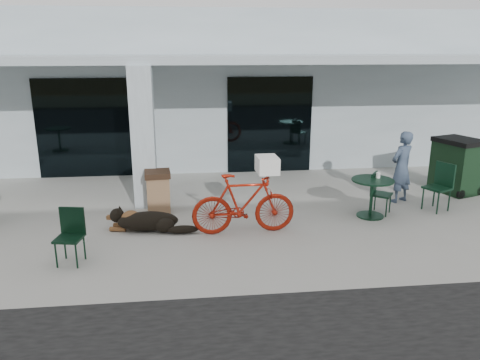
{
  "coord_description": "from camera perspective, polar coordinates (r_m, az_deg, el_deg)",
  "views": [
    {
      "loc": [
        -0.52,
        -8.04,
        3.51
      ],
      "look_at": [
        0.46,
        0.65,
        1.0
      ],
      "focal_mm": 35.0,
      "sensor_mm": 36.0,
      "label": 1
    }
  ],
  "objects": [
    {
      "name": "column",
      "position": [
        10.57,
        -11.7,
        5.04
      ],
      "size": [
        0.5,
        0.5,
        3.12
      ],
      "primitive_type": "cube",
      "color": "silver",
      "rests_on": "ground"
    },
    {
      "name": "overhang",
      "position": [
        11.65,
        -4.01,
        14.49
      ],
      "size": [
        22.0,
        2.8,
        0.18
      ],
      "primitive_type": "cube",
      "color": "silver",
      "rests_on": "column"
    },
    {
      "name": "cafe_chair_near",
      "position": [
        8.27,
        -20.12,
        -6.61
      ],
      "size": [
        0.5,
        0.53,
        0.93
      ],
      "primitive_type": null,
      "rotation": [
        0.0,
        0.0,
        -0.18
      ],
      "color": "#11321F",
      "rests_on": "ground"
    },
    {
      "name": "cup_near_dog",
      "position": [
        9.26,
        -18.42,
        -6.79
      ],
      "size": [
        0.09,
        0.09,
        0.1
      ],
      "primitive_type": "cylinder",
      "rotation": [
        0.0,
        0.0,
        -0.13
      ],
      "color": "white",
      "rests_on": "ground"
    },
    {
      "name": "cup_on_table",
      "position": [
        10.31,
        16.49,
        0.56
      ],
      "size": [
        0.09,
        0.09,
        0.12
      ],
      "primitive_type": "cylinder",
      "rotation": [
        0.0,
        0.0,
        -0.01
      ],
      "color": "white",
      "rests_on": "cafe_table_far"
    },
    {
      "name": "ground",
      "position": [
        8.79,
        -2.54,
        -7.55
      ],
      "size": [
        80.0,
        80.0,
        0.0
      ],
      "primitive_type": "plane",
      "color": "#AFADA5",
      "rests_on": "ground"
    },
    {
      "name": "laundry_basket",
      "position": [
        8.85,
        3.33,
        1.88
      ],
      "size": [
        0.41,
        0.54,
        0.31
      ],
      "primitive_type": "cube",
      "rotation": [
        0.0,
        0.0,
        1.61
      ],
      "color": "white",
      "rests_on": "bicycle"
    },
    {
      "name": "bicycle",
      "position": [
        8.98,
        0.44,
        -2.89
      ],
      "size": [
        2.01,
        0.63,
        1.2
      ],
      "primitive_type": "imported",
      "rotation": [
        0.0,
        0.0,
        1.61
      ],
      "color": "#AD1F0E",
      "rests_on": "ground"
    },
    {
      "name": "building",
      "position": [
        16.59,
        -4.73,
        11.59
      ],
      "size": [
        22.0,
        7.0,
        4.5
      ],
      "primitive_type": "cube",
      "color": "silver",
      "rests_on": "ground"
    },
    {
      "name": "dog",
      "position": [
        9.37,
        -11.16,
        -4.82
      ],
      "size": [
        1.43,
        0.72,
        0.45
      ],
      "primitive_type": null,
      "rotation": [
        0.0,
        0.0,
        -0.2
      ],
      "color": "black",
      "rests_on": "ground"
    },
    {
      "name": "wheeled_bin",
      "position": [
        12.72,
        24.92,
        1.61
      ],
      "size": [
        1.13,
        1.27,
        1.35
      ],
      "primitive_type": null,
      "rotation": [
        0.0,
        0.0,
        0.33
      ],
      "color": "black",
      "rests_on": "ground"
    },
    {
      "name": "trash_receptacle",
      "position": [
        10.32,
        -9.93,
        -1.41
      ],
      "size": [
        0.59,
        0.59,
        0.92
      ],
      "primitive_type": null,
      "rotation": [
        0.0,
        0.0,
        0.08
      ],
      "color": "brown",
      "rests_on": "ground"
    },
    {
      "name": "cafe_chair_far_b",
      "position": [
        11.13,
        22.91,
        -0.84
      ],
      "size": [
        0.68,
        0.65,
        1.06
      ],
      "primitive_type": null,
      "rotation": [
        0.0,
        0.0,
        -1.13
      ],
      "color": "#11321F",
      "rests_on": "ground"
    },
    {
      "name": "cafe_table_far",
      "position": [
        10.29,
        15.72,
        -2.13
      ],
      "size": [
        0.88,
        0.88,
        0.82
      ],
      "primitive_type": null,
      "rotation": [
        0.0,
        0.0,
        -0.01
      ],
      "color": "#11321F",
      "rests_on": "ground"
    },
    {
      "name": "storefront_glass_left",
      "position": [
        13.47,
        -17.94,
        6.0
      ],
      "size": [
        2.8,
        0.06,
        2.7
      ],
      "primitive_type": "cube",
      "color": "black",
      "rests_on": "ground"
    },
    {
      "name": "cafe_chair_far_a",
      "position": [
        10.52,
        16.86,
        -1.63
      ],
      "size": [
        0.6,
        0.59,
        0.9
      ],
      "primitive_type": null,
      "rotation": [
        0.0,
        0.0,
        0.93
      ],
      "color": "#11321F",
      "rests_on": "ground"
    },
    {
      "name": "person",
      "position": [
        11.38,
        19.1,
        1.5
      ],
      "size": [
        0.72,
        0.63,
        1.67
      ],
      "primitive_type": "imported",
      "rotation": [
        0.0,
        0.0,
        3.62
      ],
      "color": "#394960",
      "rests_on": "ground"
    },
    {
      "name": "storefront_glass_right",
      "position": [
        13.4,
        3.63,
        6.69
      ],
      "size": [
        2.4,
        0.06,
        2.7
      ],
      "primitive_type": "cube",
      "color": "black",
      "rests_on": "ground"
    }
  ]
}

